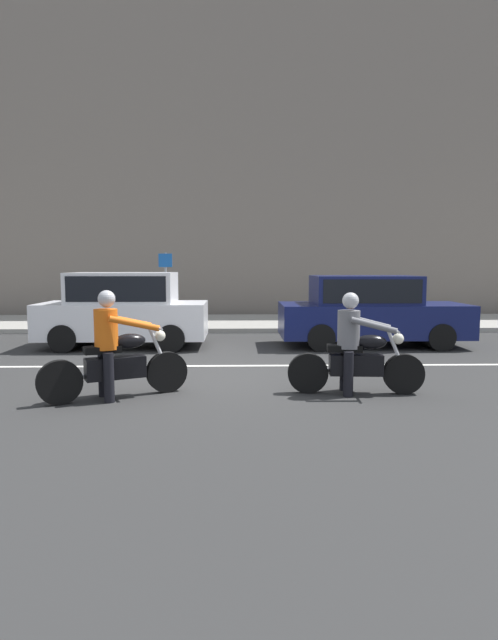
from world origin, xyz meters
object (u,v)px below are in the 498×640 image
at_px(parked_hatchback_white, 124,309).
at_px(street_sign_post, 166,279).
at_px(motorcycle_with_rider_gray, 355,352).
at_px(motorcycle_with_rider_orange_stripe, 114,355).
at_px(parked_sedan_navy, 369,310).

xyz_separation_m(parked_hatchback_white, street_sign_post, (0.39, 4.57, 0.58)).
distance_m(motorcycle_with_rider_gray, street_sign_post, 10.15).
height_order(motorcycle_with_rider_orange_stripe, motorcycle_with_rider_gray, motorcycle_with_rider_orange_stripe).
bearing_deg(parked_sedan_navy, motorcycle_with_rider_orange_stripe, -135.89).
distance_m(parked_sedan_navy, street_sign_post, 7.21).
height_order(motorcycle_with_rider_orange_stripe, street_sign_post, street_sign_post).
relative_size(motorcycle_with_rider_gray, parked_sedan_navy, 0.47).
bearing_deg(parked_hatchback_white, parked_sedan_navy, 0.36).
relative_size(motorcycle_with_rider_gray, parked_hatchback_white, 0.53).
distance_m(motorcycle_with_rider_gray, parked_hatchback_white, 6.50).
bearing_deg(street_sign_post, parked_sedan_navy, -39.18).
height_order(motorcycle_with_rider_orange_stripe, parked_hatchback_white, parked_hatchback_white).
relative_size(motorcycle_with_rider_orange_stripe, street_sign_post, 0.91).
bearing_deg(parked_hatchback_white, street_sign_post, 85.17).
bearing_deg(parked_hatchback_white, motorcycle_with_rider_gray, -45.79).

